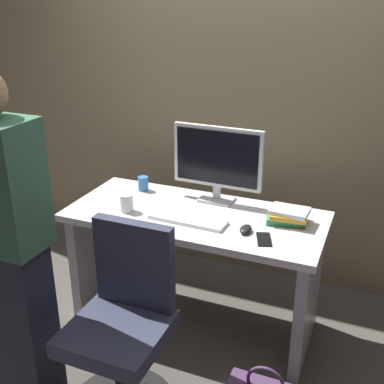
# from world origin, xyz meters

# --- Properties ---
(ground_plane) EXTENTS (9.00, 9.00, 0.00)m
(ground_plane) POSITION_xyz_m (0.00, 0.00, 0.00)
(ground_plane) COLOR #4C4742
(wall_back) EXTENTS (6.40, 0.10, 3.00)m
(wall_back) POSITION_xyz_m (0.00, 0.80, 1.50)
(wall_back) COLOR #8C7F5B
(wall_back) RESTS_ON ground
(desk) EXTENTS (1.45, 0.65, 0.74)m
(desk) POSITION_xyz_m (0.00, 0.00, 0.52)
(desk) COLOR white
(desk) RESTS_ON ground
(office_chair) EXTENTS (0.52, 0.52, 0.94)m
(office_chair) POSITION_xyz_m (-0.07, -0.72, 0.43)
(office_chair) COLOR black
(office_chair) RESTS_ON ground
(person_at_desk) EXTENTS (0.40, 0.24, 1.64)m
(person_at_desk) POSITION_xyz_m (-0.59, -0.84, 0.84)
(person_at_desk) COLOR #262838
(person_at_desk) RESTS_ON ground
(monitor) EXTENTS (0.54, 0.14, 0.46)m
(monitor) POSITION_xyz_m (0.05, 0.21, 1.00)
(monitor) COLOR silver
(monitor) RESTS_ON desk
(keyboard) EXTENTS (0.43, 0.15, 0.02)m
(keyboard) POSITION_xyz_m (0.00, -0.11, 0.75)
(keyboard) COLOR white
(keyboard) RESTS_ON desk
(mouse) EXTENTS (0.06, 0.10, 0.03)m
(mouse) POSITION_xyz_m (0.33, -0.11, 0.76)
(mouse) COLOR black
(mouse) RESTS_ON desk
(cup_near_keyboard) EXTENTS (0.07, 0.07, 0.10)m
(cup_near_keyboard) POSITION_xyz_m (-0.37, -0.12, 0.80)
(cup_near_keyboard) COLOR white
(cup_near_keyboard) RESTS_ON desk
(cup_by_monitor) EXTENTS (0.06, 0.06, 0.09)m
(cup_by_monitor) POSITION_xyz_m (-0.43, 0.19, 0.79)
(cup_by_monitor) COLOR #3372B2
(cup_by_monitor) RESTS_ON desk
(book_stack) EXTENTS (0.23, 0.17, 0.09)m
(book_stack) POSITION_xyz_m (0.51, 0.08, 0.79)
(book_stack) COLOR #338C59
(book_stack) RESTS_ON desk
(cell_phone) EXTENTS (0.11, 0.16, 0.01)m
(cell_phone) POSITION_xyz_m (0.44, -0.16, 0.75)
(cell_phone) COLOR black
(cell_phone) RESTS_ON desk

